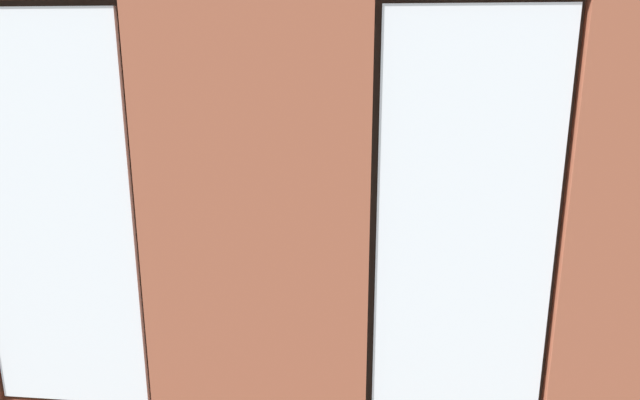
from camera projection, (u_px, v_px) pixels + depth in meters
name	position (u px, v px, depth m)	size (l,w,h in m)	color
ground_plane	(316.00, 305.00, 5.74)	(6.40, 6.17, 0.10)	brown
brick_wall_with_windows	(254.00, 220.00, 2.71)	(5.80, 0.30, 3.34)	#9E5138
white_wall_right	(15.00, 134.00, 5.39)	(0.10, 5.17, 3.34)	silver
couch_by_window	(181.00, 382.00, 3.74)	(1.85, 0.87, 0.80)	black
couch_left	(542.00, 274.00, 5.54)	(0.92, 2.01, 0.80)	black
coffee_table	(343.00, 266.00, 5.56)	(1.46, 0.80, 0.45)	olive
cup_ceramic	(325.00, 253.00, 5.65)	(0.07, 0.07, 0.08)	#4C4C51
remote_gray	(343.00, 260.00, 5.54)	(0.05, 0.17, 0.02)	#59595B
media_console	(43.00, 290.00, 5.41)	(0.92, 0.42, 0.47)	black
tv_flatscreen	(36.00, 233.00, 5.27)	(1.01, 0.20, 0.67)	black
papasan_chair	(303.00, 205.00, 7.54)	(1.13, 1.13, 0.70)	olive
potted_plant_by_left_couch	(475.00, 232.00, 6.98)	(0.24, 0.24, 0.44)	brown
potted_plant_near_tv	(38.00, 300.00, 4.40)	(1.07, 1.01, 1.22)	brown
potted_plant_between_couches	(394.00, 341.00, 3.56)	(0.74, 0.74, 1.01)	#9E5638
potted_plant_corner_near_left	(514.00, 197.00, 7.35)	(0.63, 0.63, 0.90)	#47423D
potted_plant_foreground_right	(167.00, 179.00, 7.72)	(1.06, 1.16, 1.26)	gray
potted_plant_mid_room_small	(401.00, 241.00, 6.42)	(0.27, 0.27, 0.56)	gray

